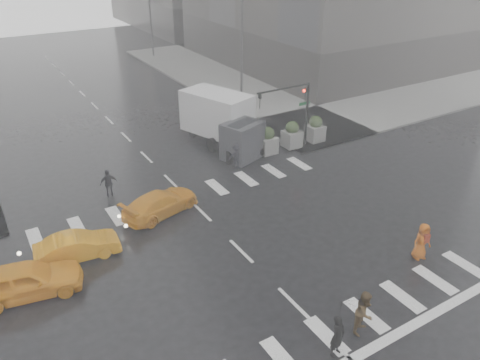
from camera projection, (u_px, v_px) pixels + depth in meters
ground at (241, 251)px, 21.66m from camera, size 120.00×120.00×0.00m
sidewalk_ne at (322, 89)px, 43.77m from camera, size 35.00×35.00×0.15m
road_markings at (241, 251)px, 21.66m from camera, size 18.00×48.00×0.01m
traffic_signal_pole at (296, 104)px, 30.32m from camera, size 4.45×0.42×4.50m
street_lamp_near at (240, 45)px, 37.91m from camera, size 2.15×0.22×9.00m
street_lamp_far at (149, 13)px, 53.01m from camera, size 2.15×0.22×9.00m
planter_west at (267, 141)px, 30.60m from camera, size 1.10×1.10×1.80m
planter_mid at (292, 135)px, 31.51m from camera, size 1.10×1.10×1.80m
planter_east at (315, 129)px, 32.43m from camera, size 1.10×1.10×1.80m
pedestrian_black at (340, 320)px, 15.64m from camera, size 1.16×1.17×2.43m
pedestrian_brown at (365, 312)px, 16.94m from camera, size 1.06×0.96×1.80m
pedestrian_orange at (422, 241)px, 20.83m from camera, size 0.97×0.74×1.77m
pedestrian_far_a at (109, 183)px, 25.84m from camera, size 0.97×0.62×1.63m
pedestrian_far_b at (237, 156)px, 28.95m from camera, size 1.19×1.01×1.61m
taxi_front at (26, 280)px, 18.74m from camera, size 4.59×2.49×1.48m
taxi_mid at (77, 247)px, 20.95m from camera, size 3.80×1.66×1.22m
taxi_rear at (161, 203)px, 24.31m from camera, size 4.12×2.76×1.24m
box_truck at (223, 120)px, 31.39m from camera, size 2.51×6.69×3.55m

